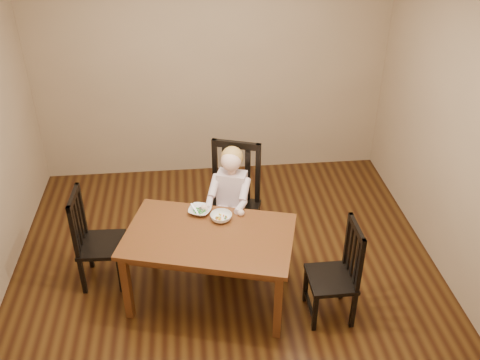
{
  "coord_description": "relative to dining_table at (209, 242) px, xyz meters",
  "views": [
    {
      "loc": [
        -0.26,
        -3.73,
        3.4
      ],
      "look_at": [
        0.15,
        0.25,
        0.9
      ],
      "focal_mm": 40.0,
      "sensor_mm": 36.0,
      "label": 1
    }
  ],
  "objects": [
    {
      "name": "room",
      "position": [
        0.16,
        0.23,
        0.74
      ],
      "size": [
        4.01,
        4.01,
        2.71
      ],
      "color": "#44290E",
      "rests_on": "ground"
    },
    {
      "name": "fork",
      "position": [
        -0.11,
        0.31,
        0.12
      ],
      "size": [
        0.06,
        0.11,
        0.04
      ],
      "rotation": [
        0.0,
        0.0,
        0.49
      ],
      "color": "silver",
      "rests_on": "bowl_peas"
    },
    {
      "name": "bowl_peas",
      "position": [
        -0.06,
        0.31,
        0.1
      ],
      "size": [
        0.25,
        0.25,
        0.05
      ],
      "primitive_type": "imported",
      "rotation": [
        0.0,
        0.0,
        -0.39
      ],
      "color": "white",
      "rests_on": "dining_table"
    },
    {
      "name": "bowl_veg",
      "position": [
        0.11,
        0.19,
        0.11
      ],
      "size": [
        0.21,
        0.21,
        0.06
      ],
      "primitive_type": "imported",
      "rotation": [
        0.0,
        0.0,
        0.15
      ],
      "color": "white",
      "rests_on": "dining_table"
    },
    {
      "name": "chair_child",
      "position": [
        0.26,
        0.66,
        -0.07
      ],
      "size": [
        0.61,
        0.59,
        1.12
      ],
      "rotation": [
        0.0,
        0.0,
        2.81
      ],
      "color": "black",
      "rests_on": "room"
    },
    {
      "name": "chair_left",
      "position": [
        -1.0,
        0.33,
        -0.16
      ],
      "size": [
        0.4,
        0.42,
        0.94
      ],
      "rotation": [
        0.0,
        0.0,
        -1.61
      ],
      "color": "black",
      "rests_on": "room"
    },
    {
      "name": "dining_table",
      "position": [
        0.0,
        0.0,
        0.0
      ],
      "size": [
        1.55,
        1.17,
        0.69
      ],
      "rotation": [
        0.0,
        0.0,
        -0.27
      ],
      "color": "#533413",
      "rests_on": "room"
    },
    {
      "name": "chair_right",
      "position": [
        1.03,
        -0.3,
        -0.17
      ],
      "size": [
        0.38,
        0.4,
        0.91
      ],
      "rotation": [
        0.0,
        0.0,
        1.58
      ],
      "color": "black",
      "rests_on": "room"
    },
    {
      "name": "toddler",
      "position": [
        0.24,
        0.61,
        0.08
      ],
      "size": [
        0.47,
        0.53,
        0.6
      ],
      "primitive_type": null,
      "rotation": [
        0.0,
        0.0,
        2.81
      ],
      "color": "silver",
      "rests_on": "chair_child"
    }
  ]
}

